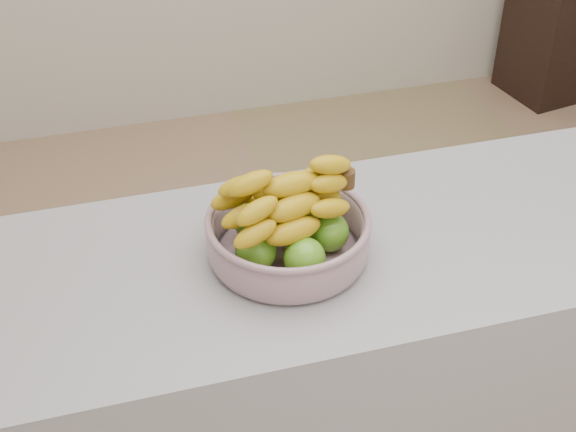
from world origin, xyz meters
name	(u,v)px	position (x,y,z in m)	size (l,w,h in m)	color
ground	(373,421)	(0.00, 0.00, 0.00)	(4.00, 4.00, 0.00)	#96765C
counter	(417,372)	(0.00, -0.22, 0.45)	(2.00, 0.60, 0.90)	gray
cabinet	(567,11)	(1.65, 1.78, 0.42)	(0.47, 0.38, 0.85)	black
fruit_bowl	(288,231)	(-0.33, -0.22, 0.96)	(0.33, 0.33, 0.20)	#A4ADC5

